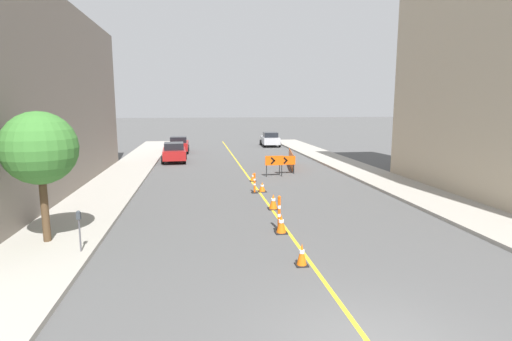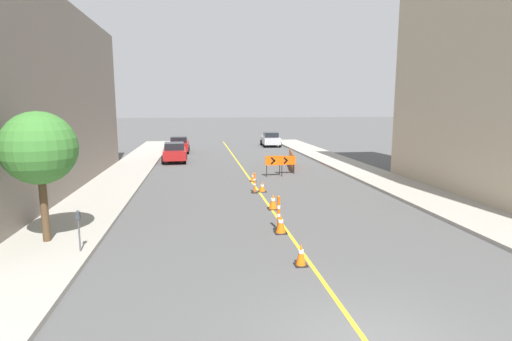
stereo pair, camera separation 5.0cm
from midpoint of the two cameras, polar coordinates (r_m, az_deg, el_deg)
The scene contains 19 objects.
lane_stripe at distance 29.44m, azimuth -2.06°, elevation 0.33°, with size 0.12×44.91×0.01m.
sidewalk_left at distance 29.66m, azimuth -17.68°, elevation 0.10°, with size 3.12×44.91×0.15m.
sidewalk_right at distance 31.34m, azimuth 12.70°, elevation 0.78°, with size 3.12×44.91×0.15m.
building_facade_left at distance 24.07m, azimuth -31.79°, elevation 8.76°, with size 6.00×22.32×9.87m.
traffic_cone_nearest at distance 11.81m, azimuth 6.44°, elevation -11.85°, with size 0.36×0.36×0.66m.
traffic_cone_second at distance 14.58m, azimuth 3.52°, elevation -7.60°, with size 0.45×0.45×0.70m.
traffic_cone_third at distance 17.85m, azimuth 2.40°, elevation -4.46°, with size 0.47×0.47×0.69m.
traffic_cone_fourth at distance 21.41m, azimuth 0.82°, elevation -2.36°, with size 0.44×0.44×0.53m.
traffic_cone_fifth at distance 24.37m, azimuth -0.49°, elevation -0.95°, with size 0.39×0.39×0.52m.
delineator_post_front at distance 14.85m, azimuth 3.22°, elevation -6.37°, with size 0.35×0.35×1.31m.
delineator_post_rear at distance 21.06m, azimuth -0.28°, elevation -2.01°, with size 0.32×0.32×1.07m.
arrow_barricade_primary at distance 25.86m, azimuth 2.56°, elevation 1.29°, with size 1.18×0.09×1.36m.
arrow_barricade_secondary at distance 26.88m, azimuth 4.36°, elevation 1.35°, with size 1.17×0.11×1.23m.
safety_mesh_fence at distance 29.79m, azimuth 4.98°, elevation 1.58°, with size 0.86×4.79×1.22m.
parked_car_curb_near at distance 33.46m, azimuth -11.64°, elevation 2.59°, with size 2.03×4.39×1.59m.
parked_car_curb_mid at distance 39.93m, azimuth -11.00°, elevation 3.66°, with size 1.93×4.30×1.59m.
parked_car_curb_far at distance 45.57m, azimuth 2.00°, elevation 4.50°, with size 2.05×4.40×1.59m.
parking_meter_near_curb at distance 13.33m, azimuth -24.07°, elevation -6.80°, with size 0.12×0.11×1.29m.
street_tree_left_near at distance 14.46m, azimuth -28.62°, elevation 2.77°, with size 2.34×2.34×4.26m.
Camera 1 is at (-3.21, -6.46, 4.57)m, focal length 28.00 mm.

